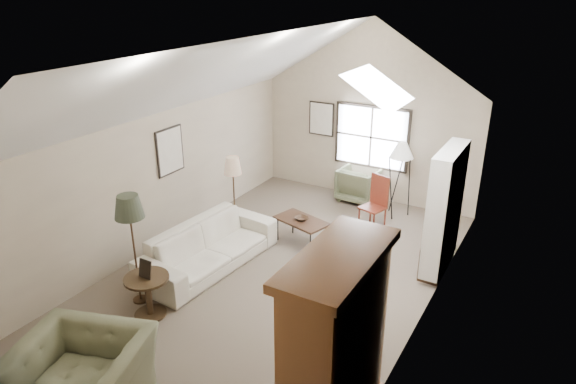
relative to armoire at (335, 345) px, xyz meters
The scene contains 18 objects.
room_shell 3.87m from the armoire, 132.25° to the left, with size 5.01×8.01×4.00m.
window 6.70m from the armoire, 108.11° to the left, with size 1.72×0.08×1.42m, color black.
skylight 4.02m from the armoire, 104.93° to the left, with size 0.80×1.20×0.52m, color white, non-canonical shape.
wall_art 5.98m from the armoire, 133.09° to the left, with size 1.97×3.71×0.88m.
armoire is the anchor object (origin of this frame).
tv_alcove 4.00m from the armoire, 87.71° to the left, with size 0.32×1.30×2.10m, color white.
media_console 4.08m from the armoire, 88.00° to the left, with size 0.34×1.18×0.60m, color #382316.
tv_panel 4.01m from the armoire, 88.00° to the left, with size 0.05×0.90×0.55m, color black.
sofa 4.02m from the armoire, 148.15° to the left, with size 2.64×1.03×0.77m, color beige.
armchair_near 2.95m from the armoire, 154.54° to the right, with size 1.41×1.23×0.92m, color #595E42.
armchair_far 6.52m from the armoire, 109.83° to the left, with size 0.83×0.86×0.78m, color #67724F.
coffee_table 4.37m from the armoire, 123.12° to the left, with size 1.00×0.55×0.51m, color #391F17.
bowl 4.32m from the armoire, 123.12° to the left, with size 0.24×0.24×0.06m, color #382216.
side_table 3.38m from the armoire, behind, with size 0.66×0.66×0.66m, color #322314.
side_chair 5.12m from the armoire, 106.15° to the left, with size 0.43×0.43×1.11m, color maroon.
tripod_lamp 5.85m from the armoire, 101.59° to the left, with size 0.49×0.49×1.67m, color silver, non-canonical shape.
dark_lamp 3.72m from the armoire, 169.39° to the left, with size 0.44×0.44×1.84m, color #2A2F21, non-canonical shape.
tan_lamp 4.92m from the armoire, 138.06° to the left, with size 0.33×0.33×1.66m, color tan, non-canonical shape.
Camera 1 is at (3.94, -6.48, 4.72)m, focal length 32.00 mm.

